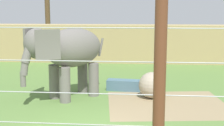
{
  "coord_description": "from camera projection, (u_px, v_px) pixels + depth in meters",
  "views": [
    {
      "loc": [
        1.5,
        -7.91,
        3.31
      ],
      "look_at": [
        0.52,
        3.2,
        1.4
      ],
      "focal_mm": 49.61,
      "sensor_mm": 36.0,
      "label": 1
    }
  ],
  "objects": [
    {
      "name": "cable_fence",
      "position": [
        54.0,
        90.0,
        5.56
      ],
      "size": [
        12.57,
        0.22,
        3.74
      ],
      "color": "brown",
      "rests_on": "ground"
    },
    {
      "name": "enrichment_ball",
      "position": [
        152.0,
        85.0,
        11.74
      ],
      "size": [
        1.0,
        1.0,
        1.0
      ],
      "primitive_type": "sphere",
      "color": "tan",
      "rests_on": "ground"
    },
    {
      "name": "embankment_wall",
      "position": [
        116.0,
        43.0,
        20.08
      ],
      "size": [
        36.0,
        1.8,
        2.38
      ],
      "primitive_type": "cube",
      "color": "tan",
      "rests_on": "ground"
    },
    {
      "name": "dirt_patch",
      "position": [
        167.0,
        104.0,
        11.02
      ],
      "size": [
        4.55,
        3.89,
        0.01
      ],
      "primitive_type": "cube",
      "rotation": [
        0.0,
        0.0,
        0.12
      ],
      "color": "#937F5B",
      "rests_on": "ground"
    },
    {
      "name": "feed_trough",
      "position": [
        124.0,
        85.0,
        12.92
      ],
      "size": [
        1.44,
        0.64,
        0.44
      ],
      "color": "slate",
      "rests_on": "ground"
    },
    {
      "name": "elephant",
      "position": [
        67.0,
        51.0,
        11.48
      ],
      "size": [
        3.01,
        3.09,
        2.71
      ],
      "color": "slate",
      "rests_on": "ground"
    }
  ]
}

